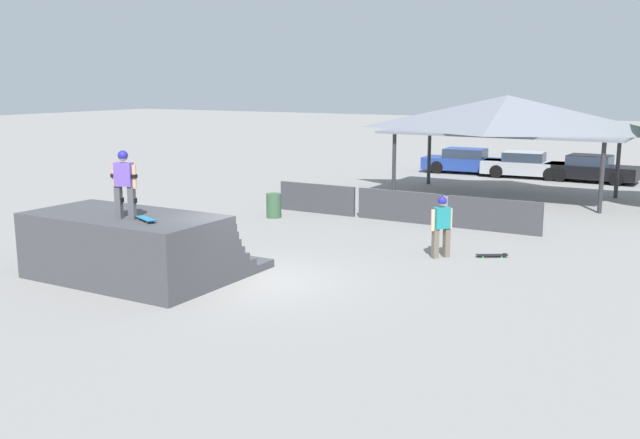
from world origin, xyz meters
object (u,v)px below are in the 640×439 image
object	(u,v)px
skateboard_on_ground	(493,255)
parked_car_black	(591,169)
skater_on_deck	(124,180)
bystander_walking	(442,222)
parked_car_blue	(467,161)
skateboard_on_deck	(147,219)
trash_bin	(274,206)
parked_car_silver	(525,165)

from	to	relation	value
skateboard_on_ground	parked_car_black	world-z (taller)	parked_car_black
skater_on_deck	bystander_walking	world-z (taller)	skater_on_deck
parked_car_blue	parked_car_black	bearing A→B (deg)	-6.28
skateboard_on_deck	skateboard_on_ground	distance (m)	9.27
trash_bin	parked_car_silver	size ratio (longest dim) A/B	0.20
trash_bin	parked_car_black	bearing A→B (deg)	62.18
parked_car_silver	skateboard_on_deck	bearing A→B (deg)	-100.24
skater_on_deck	skateboard_on_ground	size ratio (longest dim) A/B	1.90
skateboard_on_deck	trash_bin	bearing A→B (deg)	130.48
parked_car_black	parked_car_silver	bearing A→B (deg)	-176.70
skateboard_on_deck	bystander_walking	world-z (taller)	skateboard_on_deck
skater_on_deck	parked_car_blue	distance (m)	24.14
trash_bin	parked_car_blue	bearing A→B (deg)	83.28
skateboard_on_ground	trash_bin	size ratio (longest dim) A/B	0.97
bystander_walking	parked_car_silver	xyz separation A→B (m)	(-2.23, 17.62, -0.38)
skateboard_on_deck	skateboard_on_ground	bearing A→B (deg)	74.74
bystander_walking	parked_car_blue	world-z (taller)	bystander_walking
parked_car_silver	parked_car_black	world-z (taller)	same
parked_car_blue	parked_car_silver	world-z (taller)	same
skateboard_on_deck	trash_bin	xyz separation A→B (m)	(-2.44, 8.76, -1.23)
skateboard_on_deck	parked_car_blue	bearing A→B (deg)	116.43
skateboard_on_ground	bystander_walking	bearing A→B (deg)	-179.36
skateboard_on_deck	parked_car_black	distance (m)	24.53
bystander_walking	skateboard_on_ground	xyz separation A→B (m)	(1.22, 0.75, -0.93)
parked_car_blue	parked_car_black	distance (m)	6.17
skateboard_on_deck	trash_bin	size ratio (longest dim) A/B	0.97
parked_car_blue	skater_on_deck	bearing A→B (deg)	-94.42
skateboard_on_deck	parked_car_silver	size ratio (longest dim) A/B	0.19
parked_car_silver	parked_car_black	distance (m)	3.08
skateboard_on_ground	parked_car_silver	world-z (taller)	parked_car_silver
skateboard_on_ground	parked_car_black	bearing A→B (deg)	60.06
skater_on_deck	trash_bin	size ratio (longest dim) A/B	1.84
skateboard_on_ground	trash_bin	distance (m)	8.53
parked_car_black	skateboard_on_ground	bearing A→B (deg)	-86.01
bystander_walking	parked_car_black	world-z (taller)	bystander_walking
bystander_walking	trash_bin	world-z (taller)	bystander_walking
skateboard_on_deck	bystander_walking	distance (m)	7.81
trash_bin	skateboard_on_ground	bearing A→B (deg)	-12.10
parked_car_silver	parked_car_black	size ratio (longest dim) A/B	1.01
skater_on_deck	parked_car_silver	bearing A→B (deg)	66.16
skateboard_on_deck	parked_car_blue	xyz separation A→B (m)	(-0.64, 24.07, -1.05)
parked_car_blue	parked_car_black	world-z (taller)	same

